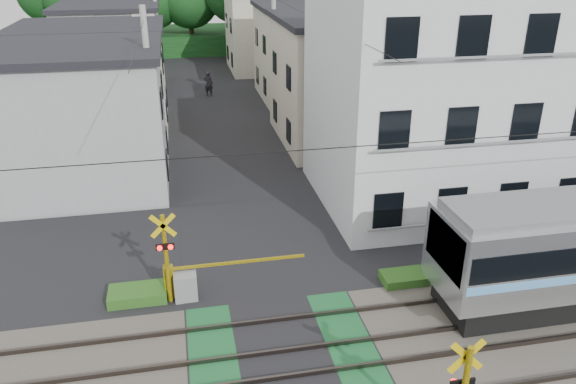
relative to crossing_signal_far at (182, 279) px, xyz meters
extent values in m
plane|color=black|center=(2.59, -3.65, -0.71)|extent=(120.00, 120.00, 0.00)
cube|color=#47423A|center=(2.59, -3.65, -0.71)|extent=(120.00, 6.00, 0.00)
cube|color=black|center=(2.59, -3.65, -0.71)|extent=(5.20, 120.00, 0.00)
cube|color=#145126|center=(0.69, -3.65, -0.70)|extent=(1.30, 6.00, 0.00)
cube|color=#145126|center=(4.49, -3.65, -0.70)|extent=(1.30, 6.00, 0.00)
cube|color=#3F3833|center=(2.59, -4.15, -0.64)|extent=(120.00, 0.08, 0.14)
cube|color=#3F3833|center=(2.59, -3.15, -0.64)|extent=(120.00, 0.08, 0.14)
cube|color=#3F3833|center=(2.59, -1.75, -0.64)|extent=(120.00, 0.08, 0.14)
cube|color=black|center=(9.91, -2.45, -0.43)|extent=(2.23, 2.04, 0.56)
cube|color=black|center=(7.45, -2.45, 1.69)|extent=(0.10, 2.23, 1.45)
cube|color=yellow|center=(5.59, -7.15, 1.99)|extent=(0.77, 0.05, 0.77)
cube|color=yellow|center=(5.59, -7.15, 1.99)|extent=(0.77, 0.05, 0.77)
cube|color=black|center=(5.59, -7.15, 1.29)|extent=(0.55, 0.05, 0.20)
sphere|color=#FF0C07|center=(5.43, -7.09, 1.29)|extent=(0.16, 0.16, 0.16)
sphere|color=#FF0C07|center=(5.75, -7.09, 1.29)|extent=(0.16, 0.16, 0.16)
cylinder|color=yellow|center=(-0.41, -0.05, 0.79)|extent=(0.14, 0.14, 3.00)
cube|color=yellow|center=(-0.41, -0.15, 1.99)|extent=(0.77, 0.05, 0.77)
cube|color=yellow|center=(-0.41, -0.15, 1.99)|extent=(0.77, 0.05, 0.77)
cube|color=black|center=(-0.41, -0.15, 1.29)|extent=(0.55, 0.05, 0.20)
sphere|color=#FF0C07|center=(-0.57, -0.21, 1.29)|extent=(0.16, 0.16, 0.16)
sphere|color=#FF0C07|center=(-0.25, -0.21, 1.29)|extent=(0.16, 0.16, 0.16)
cube|color=gray|center=(0.09, -0.05, -0.26)|extent=(0.70, 0.50, 0.90)
cube|color=yellow|center=(-0.41, 0.20, -0.16)|extent=(0.30, 0.30, 1.10)
cube|color=yellow|center=(1.84, 0.20, 0.29)|extent=(4.20, 0.08, 0.08)
cube|color=silver|center=(11.09, 5.85, 3.79)|extent=(10.00, 8.00, 9.00)
cube|color=black|center=(7.39, 1.82, 0.79)|extent=(1.10, 0.06, 1.40)
cube|color=black|center=(9.84, 1.82, 0.79)|extent=(1.10, 0.06, 1.40)
cube|color=black|center=(12.29, 1.82, 0.79)|extent=(1.10, 0.06, 1.40)
cube|color=black|center=(14.74, 1.82, 0.79)|extent=(1.10, 0.06, 1.40)
cube|color=gray|center=(11.09, 1.60, 0.19)|extent=(9.00, 0.06, 0.08)
cube|color=black|center=(7.39, 1.82, 3.79)|extent=(1.10, 0.06, 1.40)
cube|color=black|center=(9.84, 1.82, 3.79)|extent=(1.10, 0.06, 1.40)
cube|color=black|center=(12.29, 1.82, 3.79)|extent=(1.10, 0.06, 1.40)
cube|color=gray|center=(11.09, 1.60, 3.19)|extent=(9.00, 0.06, 0.08)
cube|color=black|center=(7.39, 1.82, 6.79)|extent=(1.10, 0.06, 1.40)
cube|color=black|center=(9.84, 1.82, 6.79)|extent=(1.10, 0.06, 1.40)
cube|color=black|center=(12.29, 1.82, 6.79)|extent=(1.10, 0.06, 1.40)
cube|color=gray|center=(11.09, 1.60, 6.19)|extent=(9.00, 0.06, 0.08)
cube|color=#9FA2A4|center=(-3.91, 10.35, 2.29)|extent=(7.00, 7.00, 6.00)
cube|color=black|center=(-3.91, 10.35, 5.44)|extent=(7.35, 7.35, 0.30)
cube|color=black|center=(-0.38, 8.60, 0.59)|extent=(0.06, 1.00, 1.20)
cube|color=black|center=(-0.38, 12.10, 0.59)|extent=(0.06, 1.00, 1.20)
cube|color=black|center=(-0.38, 8.60, 3.39)|extent=(0.06, 1.00, 1.20)
cube|color=black|center=(-0.38, 12.10, 3.39)|extent=(0.06, 1.00, 1.20)
cube|color=beige|center=(9.39, 14.35, 2.54)|extent=(7.00, 8.00, 6.50)
cube|color=black|center=(9.39, 14.35, 5.94)|extent=(7.35, 8.40, 0.30)
cube|color=black|center=(5.86, 12.35, 0.59)|extent=(0.06, 1.00, 1.20)
cube|color=black|center=(5.86, 16.35, 0.59)|extent=(0.06, 1.00, 1.20)
cube|color=black|center=(5.86, 12.35, 3.39)|extent=(0.06, 1.00, 1.20)
cube|color=black|center=(5.86, 16.35, 3.39)|extent=(0.06, 1.00, 1.20)
cube|color=beige|center=(-4.41, 19.35, 2.19)|extent=(8.00, 7.00, 5.80)
cube|color=black|center=(-4.41, 19.35, 5.24)|extent=(8.40, 7.35, 0.30)
cube|color=black|center=(-0.38, 17.60, 0.59)|extent=(0.06, 1.00, 1.20)
cube|color=black|center=(-0.38, 21.10, 0.59)|extent=(0.06, 1.00, 1.20)
cube|color=black|center=(-0.38, 17.60, 3.39)|extent=(0.06, 1.00, 1.20)
cube|color=black|center=(-0.38, 21.10, 3.39)|extent=(0.06, 1.00, 1.20)
cube|color=beige|center=(9.79, 24.35, 2.39)|extent=(7.00, 7.00, 6.20)
cube|color=black|center=(9.79, 24.35, 5.64)|extent=(7.35, 7.35, 0.30)
cube|color=black|center=(6.26, 22.60, 0.59)|extent=(0.06, 1.00, 1.20)
cube|color=black|center=(6.26, 26.10, 0.59)|extent=(0.06, 1.00, 1.20)
cube|color=black|center=(6.26, 22.60, 3.39)|extent=(0.06, 1.00, 1.20)
cube|color=black|center=(6.26, 26.10, 3.39)|extent=(0.06, 1.00, 1.20)
cube|color=#9FA2A4|center=(-4.21, 29.35, 2.29)|extent=(7.00, 8.00, 6.00)
cube|color=black|center=(-4.21, 29.35, 5.44)|extent=(7.35, 8.40, 0.30)
cube|color=black|center=(-0.68, 27.35, 0.59)|extent=(0.06, 1.00, 1.20)
cube|color=black|center=(-0.68, 31.35, 0.59)|extent=(0.06, 1.00, 1.20)
cube|color=black|center=(-0.68, 27.35, 3.39)|extent=(0.06, 1.00, 1.20)
cube|color=black|center=(-0.68, 31.35, 3.39)|extent=(0.06, 1.00, 1.20)
cube|color=beige|center=(9.09, 34.35, 2.49)|extent=(8.00, 7.00, 6.40)
cube|color=black|center=(5.06, 32.60, 0.59)|extent=(0.06, 1.00, 1.20)
cube|color=black|center=(5.06, 36.10, 0.59)|extent=(0.06, 1.00, 1.20)
cube|color=black|center=(5.06, 32.60, 3.39)|extent=(0.06, 1.00, 1.20)
cube|color=black|center=(5.06, 36.10, 3.39)|extent=(0.06, 1.00, 1.20)
cube|color=#17471A|center=(2.59, 46.35, 0.29)|extent=(40.00, 10.00, 2.00)
cylinder|color=#332114|center=(-11.24, 46.86, 1.61)|extent=(0.50, 0.50, 4.65)
cylinder|color=#332114|center=(-8.57, 44.37, 1.44)|extent=(0.50, 0.50, 4.31)
cylinder|color=#332114|center=(-4.86, 41.52, 1.29)|extent=(0.50, 0.50, 4.01)
sphere|color=#17471A|center=(-4.86, 41.52, 4.50)|extent=(5.61, 5.61, 5.61)
cylinder|color=#332114|center=(-1.38, 43.95, 1.36)|extent=(0.50, 0.50, 4.14)
cylinder|color=#332114|center=(2.20, 43.51, 1.37)|extent=(0.50, 0.50, 4.16)
cylinder|color=#332114|center=(6.86, 41.60, 1.78)|extent=(0.50, 0.50, 4.99)
cylinder|color=#332114|center=(10.21, 44.20, 2.22)|extent=(0.50, 0.50, 5.86)
cylinder|color=#332114|center=(13.42, 42.66, 1.87)|extent=(0.50, 0.50, 5.17)
cylinder|color=#332114|center=(17.06, 44.77, 1.91)|extent=(0.50, 0.50, 5.24)
cube|color=black|center=(8.59, -2.45, 4.89)|extent=(60.00, 0.02, 0.02)
cylinder|color=#A5A5A0|center=(-0.81, 9.35, 3.29)|extent=(0.26, 0.26, 8.00)
cube|color=#A5A5A0|center=(-0.81, 9.35, 6.89)|extent=(0.90, 0.08, 0.08)
cylinder|color=#A5A5A0|center=(6.19, 18.35, 3.29)|extent=(0.26, 0.26, 8.00)
cylinder|color=#A5A5A0|center=(-0.81, 30.35, 3.29)|extent=(0.26, 0.26, 8.00)
imported|color=black|center=(2.60, 25.78, 0.20)|extent=(0.79, 0.67, 1.82)
cube|color=#2D5E1E|center=(-1.41, 0.25, -0.53)|extent=(1.80, 1.00, 0.36)
cube|color=#2D5E1E|center=(7.19, -0.45, -0.56)|extent=(1.50, 0.90, 0.30)
camera|label=1|loc=(0.31, -15.21, 9.56)|focal=35.00mm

